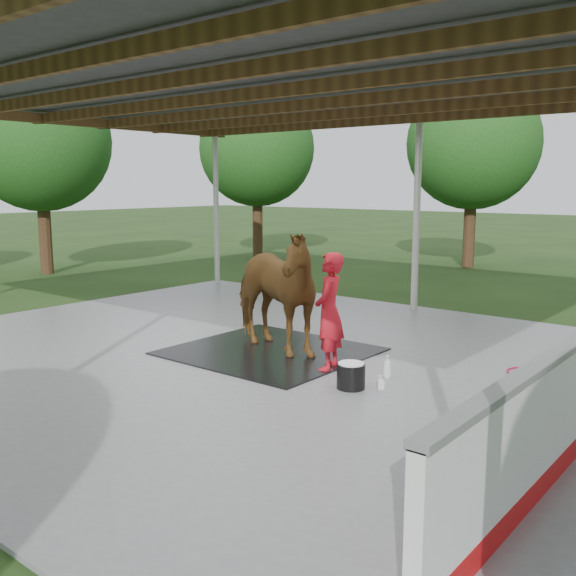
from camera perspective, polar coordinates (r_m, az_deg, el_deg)
The scene contains 11 objects.
ground at distance 9.66m, azimuth -2.18°, elevation -6.32°, with size 100.00×100.00×0.00m, color #1E3814.
concrete_slab at distance 9.65m, azimuth -2.18°, elevation -6.18°, with size 12.00×10.00×0.05m, color slate.
pavilion_structure at distance 9.41m, azimuth -2.34°, elevation 17.65°, with size 12.60×10.60×4.05m.
tree_belt at distance 9.89m, azimuth 2.62°, elevation 16.19°, with size 28.00×28.00×5.80m.
rubber_mat at distance 9.86m, azimuth -1.62°, elevation -5.62°, with size 2.75×2.58×0.02m, color black.
horse at distance 9.66m, azimuth -1.65°, elevation -0.19°, with size 1.01×2.22×1.87m, color brown.
handler at distance 8.77m, azimuth 3.67°, elevation -2.11°, with size 0.59×0.39×1.63m, color red.
wash_bucket at distance 8.14m, azimuth 5.62°, elevation -7.73°, with size 0.36×0.36×0.33m.
soap_bottle_a at distance 8.63m, azimuth 8.82°, elevation -6.93°, with size 0.12×0.12×0.30m, color silver.
soap_bottle_b at distance 8.18m, azimuth 8.23°, elevation -8.28°, with size 0.08×0.08×0.18m, color #338CD8.
hose_coil at distance 8.99m, azimuth 22.53°, elevation -7.82°, with size 1.57×1.26×0.02m.
Camera 1 is at (6.13, -7.00, 2.59)m, focal length 40.00 mm.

